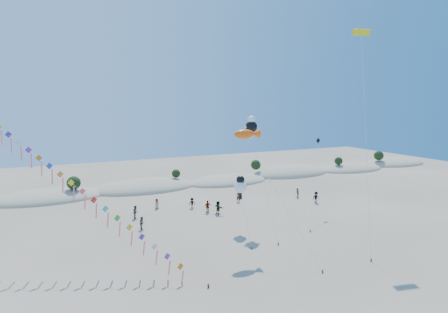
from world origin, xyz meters
TOP-DOWN VIEW (x-y plane):
  - dune_ridge at (1.06, 45.14)m, footprint 145.30×11.49m
  - kite_train at (-16.39, 19.48)m, footprint 24.78×24.88m
  - fish_kite at (4.48, 14.60)m, footprint 4.14×10.67m
  - cartoon_kite_low at (5.75, 18.54)m, footprint 2.72×7.20m
  - cartoon_kite_high at (8.30, 20.55)m, footprint 2.29×9.44m
  - parafoil_kite at (18.88, 13.32)m, footprint 7.19×9.54m
  - dark_kite at (17.93, 19.54)m, footprint 7.78×8.32m
  - beachgoers at (6.66, 26.76)m, footprint 28.30×8.97m

SIDE VIEW (x-z plane):
  - dune_ridge at x=1.06m, z-range -2.67..2.90m
  - beachgoers at x=6.66m, z-range -0.08..1.79m
  - cartoon_kite_low at x=5.75m, z-range 2.11..8.81m
  - dark_kite at x=17.93m, z-range 1.75..12.24m
  - kite_train at x=-16.39m, z-range 0.04..20.64m
  - fish_kite at x=4.48m, z-range 5.76..18.39m
  - cartoon_kite_high at x=8.30m, z-range 5.66..19.50m
  - parafoil_kite at x=18.88m, z-range 11.05..35.10m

